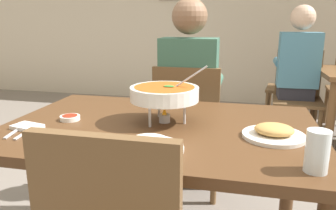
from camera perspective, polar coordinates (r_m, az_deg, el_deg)
name	(u,v)px	position (r m, az deg, el deg)	size (l,w,h in m)	color
dining_table_main	(160,146)	(1.48, -1.33, -7.11)	(1.34, 0.91, 0.74)	#51331C
chair_diner_main	(188,124)	(2.20, 3.49, -3.23)	(0.44, 0.44, 0.90)	brown
diner_main	(190,88)	(2.17, 3.73, 2.96)	(0.40, 0.45, 1.31)	#2D2D38
curry_bowl	(164,94)	(1.44, -0.61, 1.93)	(0.33, 0.30, 0.26)	silver
rice_plate	(150,145)	(1.16, -3.18, -6.94)	(0.24, 0.24, 0.06)	white
appetizer_plate	(274,133)	(1.34, 17.78, -4.56)	(0.24, 0.24, 0.06)	white
sauce_dish	(70,118)	(1.57, -16.54, -2.10)	(0.09, 0.09, 0.02)	white
napkin_folded	(27,127)	(1.51, -23.09, -3.47)	(0.12, 0.08, 0.02)	white
fork_utensil	(15,131)	(1.48, -24.82, -4.11)	(0.01, 0.17, 0.01)	silver
spoon_utensil	(26,132)	(1.45, -23.25, -4.31)	(0.01, 0.17, 0.01)	silver
drink_glass	(317,153)	(1.08, 24.29, -7.62)	(0.07, 0.07, 0.13)	silver
chair_bg_middle	(297,92)	(3.41, 21.40, 2.18)	(0.47, 0.47, 0.90)	brown
chair_bg_corner	(297,83)	(3.88, 21.35, 3.56)	(0.50, 0.50, 0.90)	brown
patron_bg_middle	(297,67)	(3.35, 21.40, 6.06)	(0.40, 0.45, 1.31)	#2D2D38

